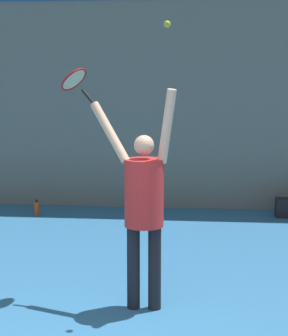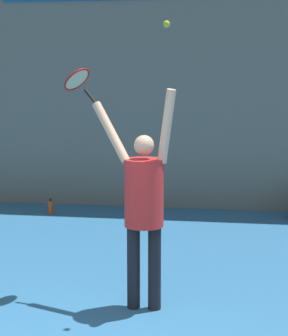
{
  "view_description": "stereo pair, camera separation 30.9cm",
  "coord_description": "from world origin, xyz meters",
  "px_view_note": "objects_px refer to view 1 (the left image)",
  "views": [
    {
      "loc": [
        0.89,
        -4.06,
        2.36
      ],
      "look_at": [
        0.33,
        1.74,
        1.43
      ],
      "focal_mm": 65.0,
      "sensor_mm": 36.0,
      "label": 1
    },
    {
      "loc": [
        1.2,
        -4.03,
        2.36
      ],
      "look_at": [
        0.33,
        1.74,
        1.43
      ],
      "focal_mm": 65.0,
      "sensor_mm": 36.0,
      "label": 2
    }
  ],
  "objects_px": {
    "tennis_racket": "(75,81)",
    "tennis_player": "(144,200)",
    "tennis_ball": "(167,24)",
    "water_bottle": "(37,208)"
  },
  "relations": [
    {
      "from": "tennis_player",
      "to": "water_bottle",
      "type": "xyz_separation_m",
      "value": [
        -2.17,
        3.85,
        -1.0
      ]
    },
    {
      "from": "tennis_ball",
      "to": "tennis_racket",
      "type": "bearing_deg",
      "value": 153.03
    },
    {
      "from": "water_bottle",
      "to": "tennis_racket",
      "type": "bearing_deg",
      "value": -67.67
    },
    {
      "from": "tennis_racket",
      "to": "water_bottle",
      "type": "distance_m",
      "value": 4.31
    },
    {
      "from": "tennis_racket",
      "to": "tennis_ball",
      "type": "bearing_deg",
      "value": -26.97
    },
    {
      "from": "tennis_racket",
      "to": "tennis_ball",
      "type": "height_order",
      "value": "tennis_ball"
    },
    {
      "from": "tennis_player",
      "to": "tennis_ball",
      "type": "xyz_separation_m",
      "value": [
        0.23,
        -0.1,
        1.68
      ]
    },
    {
      "from": "tennis_racket",
      "to": "tennis_player",
      "type": "bearing_deg",
      "value": -27.92
    },
    {
      "from": "tennis_ball",
      "to": "tennis_player",
      "type": "bearing_deg",
      "value": 156.26
    },
    {
      "from": "tennis_ball",
      "to": "water_bottle",
      "type": "bearing_deg",
      "value": 121.24
    }
  ]
}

